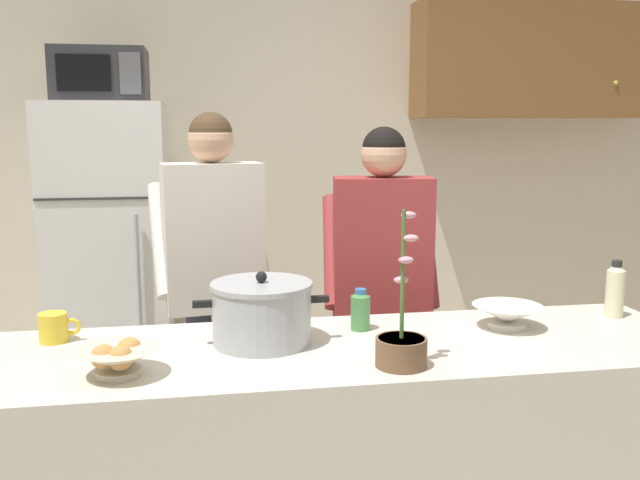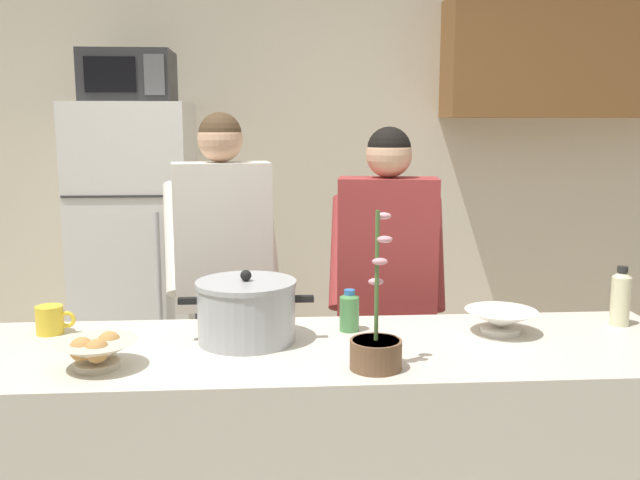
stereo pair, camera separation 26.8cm
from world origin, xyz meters
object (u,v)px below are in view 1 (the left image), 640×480
(refrigerator, at_px, (111,261))
(bottle_near_edge, at_px, (360,310))
(coffee_mug, at_px, (54,327))
(person_by_sink, at_px, (382,272))
(cooking_pot, at_px, (262,313))
(microwave, at_px, (101,75))
(bottle_mid_counter, at_px, (615,289))
(bread_bowl, at_px, (118,359))
(potted_orchid, at_px, (401,345))
(person_near_pot, at_px, (213,257))
(empty_bowl, at_px, (507,315))

(refrigerator, distance_m, bottle_near_edge, 1.98)
(coffee_mug, relative_size, bottle_near_edge, 0.91)
(person_by_sink, relative_size, cooking_pot, 3.70)
(microwave, distance_m, person_by_sink, 1.89)
(microwave, distance_m, bottle_mid_counter, 2.73)
(bread_bowl, height_order, bottle_mid_counter, bottle_mid_counter)
(bread_bowl, distance_m, bottle_near_edge, 0.83)
(refrigerator, height_order, bottle_mid_counter, refrigerator)
(microwave, distance_m, coffee_mug, 1.86)
(person_by_sink, height_order, potted_orchid, person_by_sink)
(person_near_pot, distance_m, empty_bowl, 1.30)
(person_by_sink, xyz_separation_m, bread_bowl, (-0.98, -0.86, -0.03))
(person_near_pot, bearing_deg, bottle_near_edge, -58.34)
(potted_orchid, bearing_deg, person_near_pot, 114.09)
(person_by_sink, relative_size, empty_bowl, 6.66)
(person_by_sink, xyz_separation_m, empty_bowl, (0.28, -0.61, -0.03))
(microwave, xyz_separation_m, cooking_pot, (0.69, -1.76, -0.85))
(person_by_sink, bearing_deg, refrigerator, 137.69)
(person_by_sink, xyz_separation_m, potted_orchid, (-0.19, -0.92, -0.01))
(refrigerator, height_order, bottle_near_edge, refrigerator)
(person_by_sink, height_order, empty_bowl, person_by_sink)
(person_near_pot, bearing_deg, coffee_mug, -125.27)
(potted_orchid, bearing_deg, empty_bowl, 33.39)
(person_near_pot, bearing_deg, potted_orchid, -65.91)
(refrigerator, bearing_deg, person_by_sink, -42.31)
(potted_orchid, bearing_deg, coffee_mug, 158.39)
(coffee_mug, distance_m, empty_bowl, 1.51)
(refrigerator, xyz_separation_m, potted_orchid, (1.07, -2.06, 0.12))
(person_near_pot, relative_size, potted_orchid, 3.64)
(cooking_pot, distance_m, bread_bowl, 0.48)
(person_near_pot, relative_size, bread_bowl, 7.13)
(coffee_mug, height_order, bottle_mid_counter, bottle_mid_counter)
(person_near_pot, bearing_deg, person_by_sink, -18.18)
(coffee_mug, bearing_deg, bread_bowl, -56.05)
(bread_bowl, bearing_deg, cooking_pot, 28.45)
(coffee_mug, height_order, bottle_near_edge, bottle_near_edge)
(microwave, relative_size, person_near_pot, 0.29)
(person_near_pot, xyz_separation_m, bread_bowl, (-0.28, -1.09, -0.07))
(cooking_pot, bearing_deg, empty_bowl, 1.64)
(refrigerator, xyz_separation_m, cooking_pot, (0.69, -1.78, 0.15))
(bottle_near_edge, xyz_separation_m, potted_orchid, (0.03, -0.37, -0.01))
(bottle_mid_counter, distance_m, potted_orchid, 0.99)
(bread_bowl, relative_size, bottle_mid_counter, 1.11)
(bottle_near_edge, relative_size, bottle_mid_counter, 0.68)
(empty_bowl, bearing_deg, person_near_pot, 139.44)
(person_near_pot, height_order, empty_bowl, person_near_pot)
(microwave, distance_m, bread_bowl, 2.20)
(refrigerator, height_order, empty_bowl, refrigerator)
(person_near_pot, bearing_deg, microwave, 121.88)
(refrigerator, bearing_deg, bottle_mid_counter, -40.42)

